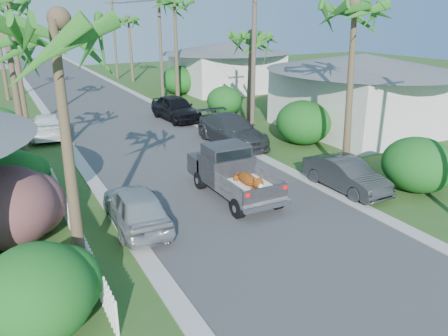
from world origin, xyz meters
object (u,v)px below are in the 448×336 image
parked_car_rf (176,108)px  parked_car_ln (136,207)px  house_right_far (226,68)px  house_right_near (360,95)px  palm_l_a (51,21)px  palm_r_d (129,18)px  palm_r_a (358,6)px  palm_l_b (7,39)px  utility_pole_d (115,38)px  utility_pole_c (161,46)px  palm_r_b (251,35)px  parked_car_lf (48,126)px  utility_pole_b (253,61)px  palm_r_c (174,1)px  palm_l_c (8,0)px  parked_car_rn (346,175)px  parked_car_rm (232,130)px  pickup_truck (229,170)px

parked_car_rf → parked_car_ln: size_ratio=1.17×
parked_car_ln → house_right_far: size_ratio=0.48×
house_right_near → house_right_far: (0.00, 18.00, -0.10)m
palm_l_a → palm_r_d: (12.70, 37.00, -0.20)m
palm_r_a → palm_l_b: bearing=155.4°
parked_car_rf → palm_r_a: palm_r_a is taller
palm_l_b → palm_r_d: (13.30, 28.00, 0.59)m
house_right_far → utility_pole_d: bearing=119.6°
house_right_near → utility_pole_c: size_ratio=1.00×
palm_r_b → parked_car_lf: bearing=159.1°
palm_r_d → utility_pole_b: size_ratio=0.89×
parked_car_ln → palm_r_b: (10.47, 9.69, 5.22)m
palm_r_d → utility_pole_d: 3.79m
palm_r_c → house_right_near: size_ratio=1.04×
parked_car_ln → palm_r_b: 15.20m
palm_r_a → utility_pole_c: bearing=91.8°
palm_r_c → house_right_far: bearing=30.5°
parked_car_lf → house_right_far: (18.00, 10.57, 1.41)m
palm_l_b → utility_pole_d: size_ratio=0.82×
parked_car_ln → palm_r_d: palm_r_d is taller
palm_l_c → utility_pole_c: 13.47m
palm_l_a → utility_pole_d: (11.80, 40.00, -2.33)m
parked_car_ln → house_right_near: size_ratio=0.48×
palm_l_c → palm_r_a: (12.30, -16.00, -0.49)m
parked_car_rn → parked_car_rm: parked_car_rm is taller
palm_l_a → palm_r_a: size_ratio=0.94×
palm_r_d → palm_r_a: bearing=-90.3°
parked_car_lf → utility_pole_d: 26.14m
palm_l_b → utility_pole_c: 20.30m
parked_car_rm → house_right_near: size_ratio=0.63×
palm_l_a → palm_l_c: size_ratio=0.89×
parked_car_rn → parked_car_rm: size_ratio=0.73×
parked_car_rf → house_right_near: size_ratio=0.56×
parked_car_rn → utility_pole_d: utility_pole_d is taller
palm_r_a → parked_car_rn: bearing=-129.6°
utility_pole_c → palm_r_b: bearing=-85.6°
palm_l_c → utility_pole_d: palm_l_c is taller
parked_car_rf → palm_r_b: bearing=-63.0°
palm_l_c → house_right_far: bearing=22.8°
pickup_truck → parked_car_rf: size_ratio=1.02×
parked_car_lf → palm_r_a: size_ratio=0.56×
pickup_truck → palm_r_c: palm_r_c is taller
palm_l_b → palm_r_d: size_ratio=0.93×
house_right_far → utility_pole_c: size_ratio=1.00×
pickup_truck → palm_l_c: bearing=112.5°
palm_l_b → palm_l_c: (0.80, 10.00, 1.77)m
palm_l_a → house_right_near: (19.20, 9.00, -4.71)m
palm_l_a → palm_r_a: 12.86m
pickup_truck → palm_l_b: bearing=142.5°
parked_car_rm → utility_pole_b: 4.07m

